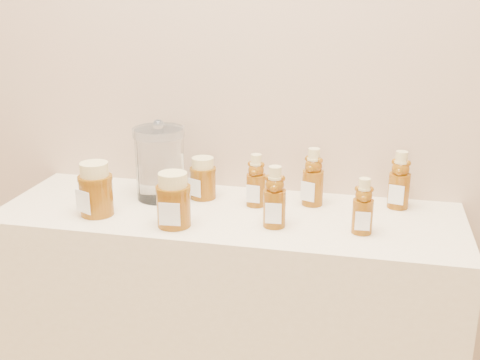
% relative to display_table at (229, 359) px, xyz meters
% --- Properties ---
extents(wall_back, '(3.50, 0.02, 2.70)m').
position_rel_display_table_xyz_m(wall_back, '(0.00, 0.20, 0.90)').
color(wall_back, tan).
rests_on(wall_back, ground).
extents(display_table, '(1.20, 0.40, 0.90)m').
position_rel_display_table_xyz_m(display_table, '(0.00, 0.00, 0.00)').
color(display_table, beige).
rests_on(display_table, ground).
extents(bear_bottle_back_left, '(0.06, 0.06, 0.16)m').
position_rel_display_table_xyz_m(bear_bottle_back_left, '(0.06, 0.06, 0.53)').
color(bear_bottle_back_left, '#673508').
rests_on(bear_bottle_back_left, display_table).
extents(bear_bottle_back_mid, '(0.08, 0.08, 0.18)m').
position_rel_display_table_xyz_m(bear_bottle_back_mid, '(0.21, 0.10, 0.54)').
color(bear_bottle_back_mid, '#673508').
rests_on(bear_bottle_back_mid, display_table).
extents(bear_bottle_back_right, '(0.07, 0.07, 0.17)m').
position_rel_display_table_xyz_m(bear_bottle_back_right, '(0.43, 0.13, 0.54)').
color(bear_bottle_back_right, '#673508').
rests_on(bear_bottle_back_right, display_table).
extents(bear_bottle_front_left, '(0.06, 0.06, 0.17)m').
position_rel_display_table_xyz_m(bear_bottle_front_left, '(0.13, -0.07, 0.54)').
color(bear_bottle_front_left, '#673508').
rests_on(bear_bottle_front_left, display_table).
extents(bear_bottle_front_right, '(0.05, 0.05, 0.15)m').
position_rel_display_table_xyz_m(bear_bottle_front_right, '(0.34, -0.06, 0.53)').
color(bear_bottle_front_right, '#673508').
rests_on(bear_bottle_front_right, display_table).
extents(honey_jar_left, '(0.12, 0.12, 0.14)m').
position_rel_display_table_xyz_m(honey_jar_left, '(-0.32, -0.09, 0.52)').
color(honey_jar_left, '#673508').
rests_on(honey_jar_left, display_table).
extents(honey_jar_back, '(0.10, 0.10, 0.12)m').
position_rel_display_table_xyz_m(honey_jar_back, '(-0.09, 0.09, 0.51)').
color(honey_jar_back, '#673508').
rests_on(honey_jar_back, display_table).
extents(honey_jar_front, '(0.09, 0.09, 0.14)m').
position_rel_display_table_xyz_m(honey_jar_front, '(-0.11, -0.12, 0.52)').
color(honey_jar_front, '#673508').
rests_on(honey_jar_front, display_table).
extents(glass_canister, '(0.16, 0.16, 0.21)m').
position_rel_display_table_xyz_m(glass_canister, '(-0.21, 0.07, 0.56)').
color(glass_canister, white).
rests_on(glass_canister, display_table).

